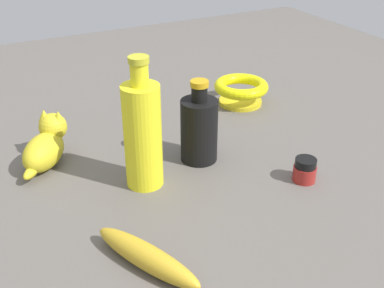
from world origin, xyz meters
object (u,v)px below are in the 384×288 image
object	(u,v)px
nail_polish_jar	(305,170)
banana	(147,257)
bottle_tall	(143,133)
cat_figurine	(46,145)
bottle_short	(199,128)
bowl	(241,89)

from	to	relation	value
nail_polish_jar	banana	bearing A→B (deg)	102.35
bottle_tall	cat_figurine	bearing A→B (deg)	43.00
bottle_tall	cat_figurine	xyz separation A→B (m)	(0.15, 0.14, -0.06)
bottle_short	banana	distance (m)	0.32
nail_polish_jar	cat_figurine	bearing A→B (deg)	55.43
cat_figurine	nail_polish_jar	xyz separation A→B (m)	(-0.28, -0.41, -0.02)
bottle_tall	bottle_short	size ratio (longest dim) A/B	1.46
bottle_tall	nail_polish_jar	size ratio (longest dim) A/B	5.36
bowl	bottle_short	bearing A→B (deg)	130.85
bottle_tall	bowl	distance (m)	0.42
bottle_short	nail_polish_jar	world-z (taller)	bottle_short
cat_figurine	banana	bearing A→B (deg)	-170.55
bottle_tall	nail_polish_jar	distance (m)	0.31
bottle_tall	bowl	bearing A→B (deg)	-57.62
nail_polish_jar	banana	world-z (taller)	nail_polish_jar
bottle_short	bowl	bearing A→B (deg)	-49.15
bottle_short	nail_polish_jar	size ratio (longest dim) A/B	3.68
banana	bowl	size ratio (longest dim) A/B	1.45
bottle_short	banana	size ratio (longest dim) A/B	0.86
banana	cat_figurine	bearing A→B (deg)	-14.70
bottle_short	bowl	size ratio (longest dim) A/B	1.25
banana	nail_polish_jar	bearing A→B (deg)	-101.81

